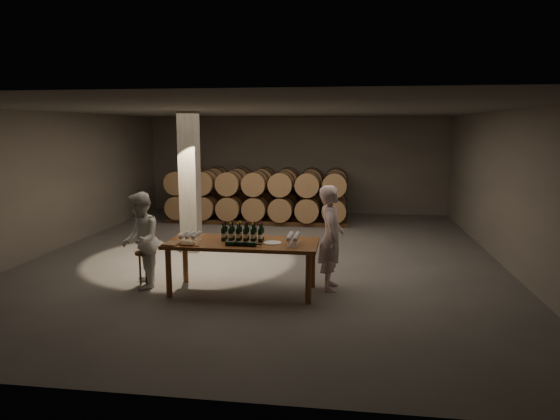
# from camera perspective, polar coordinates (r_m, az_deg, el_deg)

# --- Properties ---
(room) EXTENTS (12.00, 12.00, 12.00)m
(room) POSITION_cam_1_polar(r_m,az_deg,el_deg) (11.55, -10.27, 3.09)
(room) COLOR #53514E
(room) RESTS_ON ground
(tasting_table) EXTENTS (2.60, 1.10, 0.90)m
(tasting_table) POSITION_cam_1_polar(r_m,az_deg,el_deg) (8.64, -4.31, -4.28)
(tasting_table) COLOR brown
(tasting_table) RESTS_ON ground
(barrel_stack_back) EXTENTS (5.48, 0.95, 1.57)m
(barrel_stack_back) POSITION_cam_1_polar(r_m,az_deg,el_deg) (16.26, -1.86, 2.26)
(barrel_stack_back) COLOR #50341B
(barrel_stack_back) RESTS_ON ground
(barrel_stack_front) EXTENTS (5.48, 0.95, 1.57)m
(barrel_stack_front) POSITION_cam_1_polar(r_m,az_deg,el_deg) (14.90, -2.78, 1.60)
(barrel_stack_front) COLOR #50341B
(barrel_stack_front) RESTS_ON ground
(bottle_cluster) EXTENTS (0.73, 0.23, 0.33)m
(bottle_cluster) POSITION_cam_1_polar(r_m,az_deg,el_deg) (8.66, -4.29, -2.74)
(bottle_cluster) COLOR black
(bottle_cluster) RESTS_ON tasting_table
(lying_bottles) EXTENTS (0.61, 0.08, 0.08)m
(lying_bottles) POSITION_cam_1_polar(r_m,az_deg,el_deg) (8.28, -4.41, -3.87)
(lying_bottles) COLOR black
(lying_bottles) RESTS_ON tasting_table
(glass_cluster_left) EXTENTS (0.30, 0.41, 0.16)m
(glass_cluster_left) POSITION_cam_1_polar(r_m,az_deg,el_deg) (8.69, -10.23, -2.86)
(glass_cluster_left) COLOR silver
(glass_cluster_left) RESTS_ON tasting_table
(glass_cluster_right) EXTENTS (0.20, 0.53, 0.18)m
(glass_cluster_right) POSITION_cam_1_polar(r_m,az_deg,el_deg) (8.36, 1.52, -3.08)
(glass_cluster_right) COLOR silver
(glass_cluster_right) RESTS_ON tasting_table
(plate) EXTENTS (0.31, 0.31, 0.02)m
(plate) POSITION_cam_1_polar(r_m,az_deg,el_deg) (8.46, -0.87, -3.77)
(plate) COLOR white
(plate) RESTS_ON tasting_table
(notebook_near) EXTENTS (0.23, 0.19, 0.03)m
(notebook_near) POSITION_cam_1_polar(r_m,az_deg,el_deg) (8.48, -10.52, -3.84)
(notebook_near) COLOR brown
(notebook_near) RESTS_ON tasting_table
(notebook_corner) EXTENTS (0.28, 0.34, 0.03)m
(notebook_corner) POSITION_cam_1_polar(r_m,az_deg,el_deg) (8.58, -12.24, -3.77)
(notebook_corner) COLOR brown
(notebook_corner) RESTS_ON tasting_table
(pen) EXTENTS (0.13, 0.02, 0.01)m
(pen) POSITION_cam_1_polar(r_m,az_deg,el_deg) (8.36, -9.60, -4.08)
(pen) COLOR black
(pen) RESTS_ON tasting_table
(stool) EXTENTS (0.38, 0.38, 0.63)m
(stool) POSITION_cam_1_polar(r_m,az_deg,el_deg) (9.35, -15.09, -5.30)
(stool) COLOR #50341B
(stool) RESTS_ON ground
(person_man) EXTENTS (0.45, 0.68, 1.85)m
(person_man) POSITION_cam_1_polar(r_m,az_deg,el_deg) (8.80, 5.85, -3.18)
(person_man) COLOR silver
(person_man) RESTS_ON ground
(person_woman) EXTENTS (0.90, 1.01, 1.72)m
(person_woman) POSITION_cam_1_polar(r_m,az_deg,el_deg) (9.19, -15.67, -3.37)
(person_woman) COLOR white
(person_woman) RESTS_ON ground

